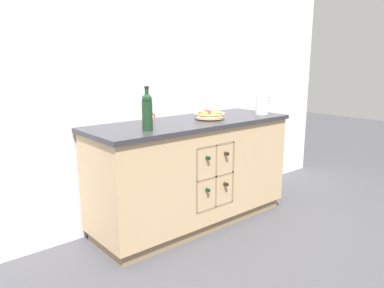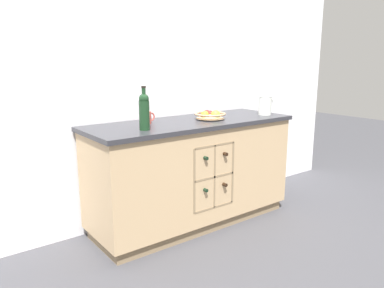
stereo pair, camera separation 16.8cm
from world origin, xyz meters
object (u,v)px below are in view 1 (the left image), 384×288
Objects in this scene: white_pitcher at (262,105)px; standing_wine_bottle at (147,111)px; fruit_bowl at (210,115)px; ceramic_mug at (147,118)px.

white_pitcher is 1.27m from standing_wine_bottle.
fruit_bowl is 0.59m from white_pitcher.
white_pitcher is 1.51× the size of ceramic_mug.
ceramic_mug is (-1.11, 0.23, -0.04)m from white_pitcher.
fruit_bowl is at bearing -14.99° from ceramic_mug.
white_pitcher is 1.13m from ceramic_mug.
white_pitcher is at bearing -9.10° from fruit_bowl.
ceramic_mug is at bearing 168.04° from white_pitcher.
ceramic_mug is 0.29m from standing_wine_bottle.
fruit_bowl is 2.24× the size of ceramic_mug.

